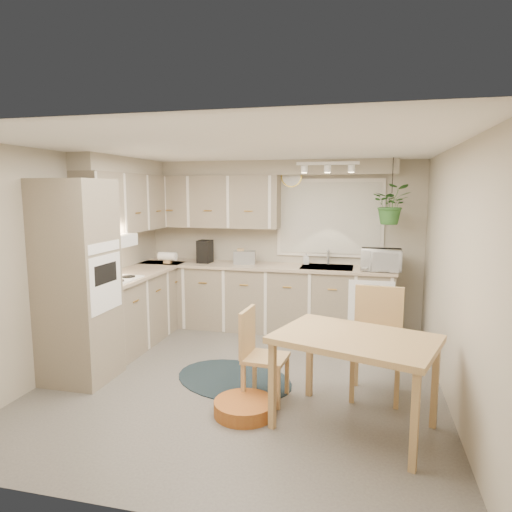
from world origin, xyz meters
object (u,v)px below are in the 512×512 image
(chair_left, at_px, (266,355))
(pet_bed, at_px, (245,408))
(chair_back, at_px, (377,344))
(microwave, at_px, (381,257))
(dining_table, at_px, (354,382))
(braided_rug, at_px, (234,379))

(chair_left, height_order, pet_bed, chair_left)
(pet_bed, bearing_deg, chair_back, 29.88)
(chair_back, relative_size, microwave, 2.04)
(pet_bed, bearing_deg, chair_left, 71.10)
(chair_left, bearing_deg, chair_back, 111.24)
(dining_table, bearing_deg, chair_left, 157.24)
(dining_table, height_order, chair_back, chair_back)
(chair_left, distance_m, chair_back, 1.07)
(chair_left, relative_size, pet_bed, 1.59)
(chair_left, bearing_deg, microwave, 156.83)
(braided_rug, bearing_deg, chair_left, -40.61)
(chair_left, bearing_deg, dining_table, 71.60)
(braided_rug, height_order, microwave, microwave)
(dining_table, height_order, chair_left, chair_left)
(chair_left, height_order, braided_rug, chair_left)
(dining_table, distance_m, chair_left, 0.90)
(chair_back, xyz_separation_m, braided_rug, (-1.44, 0.06, -0.52))
(chair_left, bearing_deg, braided_rug, -126.24)
(chair_back, relative_size, braided_rug, 0.80)
(microwave, bearing_deg, dining_table, -94.85)
(pet_bed, bearing_deg, dining_table, -0.20)
(chair_left, relative_size, microwave, 1.70)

